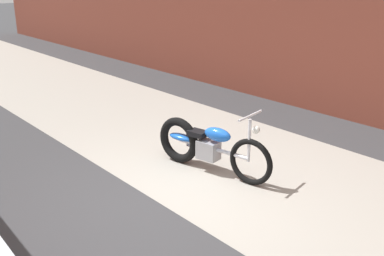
% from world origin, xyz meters
% --- Properties ---
extents(ground_plane, '(80.00, 80.00, 0.00)m').
position_xyz_m(ground_plane, '(0.00, 0.00, 0.00)').
color(ground_plane, '#38383A').
extents(sidewalk_slab, '(36.00, 3.50, 0.01)m').
position_xyz_m(sidewalk_slab, '(0.00, 1.75, 0.00)').
color(sidewalk_slab, '#9E998E').
rests_on(sidewalk_slab, ground).
extents(motorcycle_blue, '(1.99, 0.67, 1.03)m').
position_xyz_m(motorcycle_blue, '(-0.39, 1.15, 0.40)').
color(motorcycle_blue, black).
rests_on(motorcycle_blue, ground).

